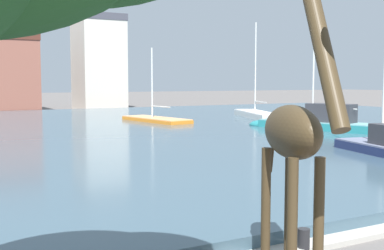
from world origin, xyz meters
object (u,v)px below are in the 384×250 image
at_px(sailboat_white, 254,116).
at_px(mooring_bollard, 304,241).
at_px(sailboat_navy, 382,148).
at_px(sailboat_teal, 313,125).
at_px(giraffe_statue, 296,139).
at_px(sailboat_orange, 151,121).

relative_size(sailboat_white, mooring_bollard, 18.94).
relative_size(sailboat_navy, sailboat_white, 1.00).
bearing_deg(sailboat_teal, giraffe_statue, -133.00).
distance_m(giraffe_statue, sailboat_navy, 14.49).
height_order(sailboat_teal, mooring_bollard, sailboat_teal).
bearing_deg(mooring_bollard, sailboat_white, 56.04).
height_order(giraffe_statue, mooring_bollard, giraffe_statue).
relative_size(sailboat_orange, sailboat_teal, 0.83).
xyz_separation_m(sailboat_orange, sailboat_white, (9.36, -0.28, 0.11)).
bearing_deg(sailboat_orange, sailboat_teal, -59.82).
bearing_deg(sailboat_teal, sailboat_orange, 120.18).
height_order(sailboat_orange, sailboat_navy, sailboat_navy).
distance_m(giraffe_statue, sailboat_white, 34.15).
distance_m(sailboat_navy, mooring_bollard, 12.51).
height_order(sailboat_navy, sailboat_teal, sailboat_navy).
distance_m(sailboat_teal, mooring_bollard, 22.04).
height_order(sailboat_orange, sailboat_white, sailboat_white).
relative_size(sailboat_orange, sailboat_navy, 0.83).
relative_size(giraffe_statue, sailboat_teal, 0.52).
bearing_deg(sailboat_navy, sailboat_white, 68.89).
relative_size(giraffe_statue, sailboat_navy, 0.51).
xyz_separation_m(sailboat_white, mooring_bollard, (-18.01, -26.74, -0.21)).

